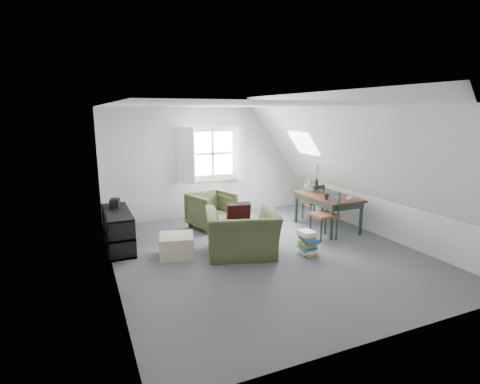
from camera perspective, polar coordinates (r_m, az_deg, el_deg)
name	(u,v)px	position (r m, az deg, el deg)	size (l,w,h in m)	color
floor	(265,253)	(6.61, 3.91, -9.19)	(5.50, 5.50, 0.00)	#4C4D52
ceiling	(268,105)	(6.16, 4.25, 13.02)	(5.50, 5.50, 0.00)	white
wall_back	(212,162)	(8.77, -4.28, 4.59)	(5.00, 5.00, 0.00)	silver
wall_front	(392,228)	(4.10, 22.17, -5.16)	(5.00, 5.00, 0.00)	silver
wall_left	(109,195)	(5.59, -19.31, -0.47)	(5.50, 5.50, 0.00)	silver
wall_right	(381,172)	(7.73, 20.75, 2.80)	(5.50, 5.50, 0.00)	silver
slope_left	(174,155)	(5.65, -10.01, 5.57)	(5.50, 5.50, 0.00)	white
slope_right	(343,147)	(7.04, 15.47, 6.60)	(5.50, 5.50, 0.00)	white
dormer_window	(213,154)	(8.67, -4.14, 5.84)	(1.71, 0.35, 1.30)	white
skylight	(304,143)	(8.09, 9.66, 7.34)	(0.55, 0.75, 0.04)	white
armchair_near	(242,255)	(6.50, 0.29, -9.53)	(1.19, 1.04, 0.77)	#3D4625
armchair_far	(212,227)	(7.97, -4.33, -5.41)	(0.81, 0.83, 0.76)	#3D4625
throw_pillow	(238,214)	(6.41, -0.25, -3.30)	(0.40, 0.11, 0.40)	black
ottoman	(177,246)	(6.47, -9.61, -8.08)	(0.56, 0.56, 0.37)	tan
dining_table	(327,200)	(7.95, 13.18, -1.15)	(0.85, 1.42, 0.71)	#341A0D
demijohn	(310,185)	(8.18, 10.55, 1.01)	(0.24, 0.24, 0.34)	silver
vase_twigs	(316,184)	(8.40, 11.58, 1.15)	(0.07, 0.08, 0.56)	black
cup	(326,200)	(7.55, 13.04, -1.12)	(0.11, 0.11, 0.10)	black
paper_box	(350,198)	(7.71, 16.40, -0.89)	(0.12, 0.08, 0.04)	white
dining_chair_far	(314,202)	(8.52, 11.17, -1.44)	(0.39, 0.39, 0.83)	brown
dining_chair_near	(326,214)	(7.36, 12.92, -3.26)	(0.44, 0.44, 0.93)	brown
media_shelf	(118,232)	(7.03, -18.04, -5.80)	(0.44, 1.33, 0.68)	black
electronics_box	(115,204)	(7.20, -18.52, -1.70)	(0.16, 0.22, 0.18)	black
magazine_stack	(308,243)	(6.57, 10.26, -7.60)	(0.31, 0.37, 0.41)	#B29933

